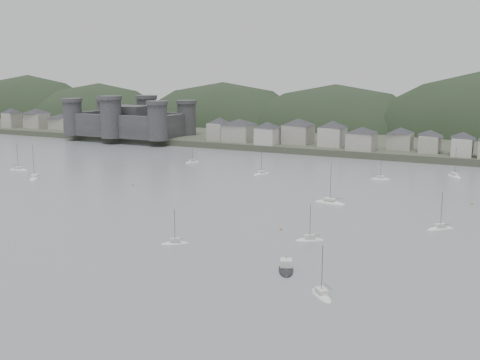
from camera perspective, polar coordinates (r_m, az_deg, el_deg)
The scene contains 9 objects.
ground at distance 115.09m, azimuth -17.12°, elevation -9.30°, with size 900.00×900.00×0.00m, color slate.
far_shore_land at distance 381.84m, azimuth 14.94°, elevation 4.94°, with size 900.00×250.00×3.00m, color #383D2D.
forested_ridge at distance 357.49m, azimuth 14.76°, elevation 2.50°, with size 851.55×103.94×102.57m.
castle at distance 324.45m, azimuth -10.84°, elevation 5.80°, with size 66.00×43.00×20.00m.
waterfront_town at distance 263.65m, azimuth 20.83°, elevation 3.63°, with size 451.48×28.46×12.92m.
sailboat_lead at distance 211.68m, azimuth 13.69°, elevation 0.08°, with size 7.34×3.75×9.62m.
moored_fleet at distance 170.70m, azimuth -5.37°, elevation -2.22°, with size 241.49×169.64×13.38m.
motor_launch_near at distance 114.57m, azimuth 4.56°, elevation -8.77°, with size 5.91×8.56×3.93m.
mooring_buoys at distance 166.42m, azimuth -3.50°, elevation -2.54°, with size 164.07×113.60×0.70m.
Camera 1 is at (75.86, -77.36, 38.82)m, focal length 43.24 mm.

